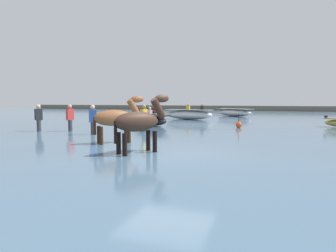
{
  "coord_description": "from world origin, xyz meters",
  "views": [
    {
      "loc": [
        2.88,
        -7.82,
        1.8
      ],
      "look_at": [
        -0.97,
        2.71,
        0.84
      ],
      "focal_mm": 31.47,
      "sensor_mm": 36.0,
      "label": 1
    }
  ],
  "objects": [
    {
      "name": "channel_buoy",
      "position": [
        1.03,
        8.39,
        0.51
      ],
      "size": [
        0.33,
        0.33,
        0.76
      ],
      "color": "#E54C1E",
      "rests_on": "water_surface"
    },
    {
      "name": "boat_near_starboard",
      "position": [
        -0.86,
        20.84,
        0.7
      ],
      "size": [
        4.0,
        3.33,
        0.86
      ],
      "color": "silver",
      "rests_on": "water_surface"
    },
    {
      "name": "person_onlooker_right",
      "position": [
        -7.81,
        3.3,
        0.87
      ],
      "size": [
        0.33,
        0.38,
        1.63
      ],
      "color": "#383842",
      "rests_on": "ground"
    },
    {
      "name": "boat_mid_channel",
      "position": [
        -4.12,
        8.31,
        0.66
      ],
      "size": [
        2.95,
        2.41,
        1.11
      ],
      "color": "black",
      "rests_on": "water_surface"
    },
    {
      "name": "far_shoreline",
      "position": [
        0.0,
        38.55,
        0.54
      ],
      "size": [
        80.0,
        2.4,
        1.07
      ],
      "primitive_type": "cube",
      "color": "#605B4C",
      "rests_on": "ground"
    },
    {
      "name": "boat_mid_outer",
      "position": [
        -11.11,
        23.61,
        0.67
      ],
      "size": [
        3.38,
        1.53,
        1.13
      ],
      "color": "#BC382D",
      "rests_on": "water_surface"
    },
    {
      "name": "boat_far_offshore",
      "position": [
        -3.58,
        14.61,
        0.73
      ],
      "size": [
        3.98,
        1.71,
        1.26
      ],
      "color": "silver",
      "rests_on": "water_surface"
    },
    {
      "name": "person_spectator_far",
      "position": [
        -3.0,
        4.92,
        0.87
      ],
      "size": [
        0.28,
        0.36,
        1.63
      ],
      "color": "#383842",
      "rests_on": "ground"
    },
    {
      "name": "person_onlooker_left",
      "position": [
        -6.43,
        3.87,
        0.87
      ],
      "size": [
        0.31,
        0.37,
        1.63
      ],
      "color": "#383842",
      "rests_on": "ground"
    },
    {
      "name": "person_wading_mid",
      "position": [
        -4.54,
        3.0,
        0.87
      ],
      "size": [
        0.38,
        0.34,
        1.63
      ],
      "color": "#383842",
      "rests_on": "ground"
    },
    {
      "name": "water_surface",
      "position": [
        0.0,
        10.0,
        0.17
      ],
      "size": [
        90.0,
        90.0,
        0.34
      ],
      "primitive_type": "cube",
      "color": "slate",
      "rests_on": "ground"
    },
    {
      "name": "horse_lead_chestnut",
      "position": [
        -2.29,
        1.08,
        1.17
      ],
      "size": [
        1.47,
        1.54,
        1.98
      ],
      "color": "brown",
      "rests_on": "ground"
    },
    {
      "name": "horse_trailing_dark_bay",
      "position": [
        -0.68,
        -0.41,
        1.18
      ],
      "size": [
        1.24,
        1.72,
        1.99
      ],
      "color": "#382319",
      "rests_on": "ground"
    },
    {
      "name": "ground_plane",
      "position": [
        0.0,
        0.0,
        0.0
      ],
      "size": [
        120.0,
        120.0,
        0.0
      ],
      "primitive_type": "plane",
      "color": "#756B56"
    }
  ]
}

